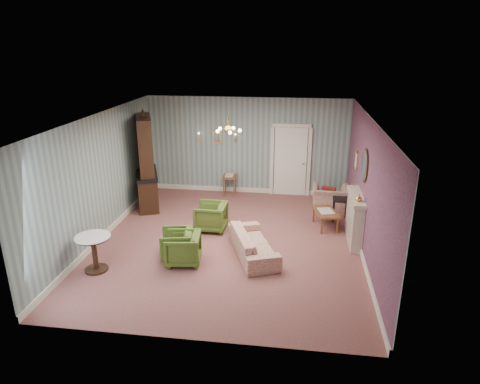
# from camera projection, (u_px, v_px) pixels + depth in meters

# --- Properties ---
(floor) EXTENTS (7.00, 7.00, 0.00)m
(floor) POSITION_uv_depth(u_px,v_px,m) (229.00, 242.00, 9.93)
(floor) COLOR #87544F
(floor) RESTS_ON ground
(ceiling) EXTENTS (7.00, 7.00, 0.00)m
(ceiling) POSITION_uv_depth(u_px,v_px,m) (228.00, 118.00, 8.96)
(ceiling) COLOR white
(ceiling) RESTS_ON ground
(wall_back) EXTENTS (6.00, 0.00, 6.00)m
(wall_back) POSITION_uv_depth(u_px,v_px,m) (247.00, 146.00, 12.71)
(wall_back) COLOR slate
(wall_back) RESTS_ON ground
(wall_front) EXTENTS (6.00, 0.00, 6.00)m
(wall_front) POSITION_uv_depth(u_px,v_px,m) (190.00, 258.00, 6.18)
(wall_front) COLOR slate
(wall_front) RESTS_ON ground
(wall_left) EXTENTS (0.00, 7.00, 7.00)m
(wall_left) POSITION_uv_depth(u_px,v_px,m) (101.00, 177.00, 9.82)
(wall_left) COLOR slate
(wall_left) RESTS_ON ground
(wall_right) EXTENTS (0.00, 7.00, 7.00)m
(wall_right) POSITION_uv_depth(u_px,v_px,m) (367.00, 189.00, 9.06)
(wall_right) COLOR slate
(wall_right) RESTS_ON ground
(wall_right_floral) EXTENTS (0.00, 7.00, 7.00)m
(wall_right_floral) POSITION_uv_depth(u_px,v_px,m) (367.00, 189.00, 9.07)
(wall_right_floral) COLOR #AC5667
(wall_right_floral) RESTS_ON ground
(door) EXTENTS (1.12, 0.12, 2.16)m
(door) POSITION_uv_depth(u_px,v_px,m) (290.00, 160.00, 12.63)
(door) COLOR white
(door) RESTS_ON floor
(olive_chair_a) EXTENTS (0.75, 0.78, 0.72)m
(olive_chair_a) POSITION_uv_depth(u_px,v_px,m) (183.00, 247.00, 8.87)
(olive_chair_a) COLOR #486222
(olive_chair_a) RESTS_ON floor
(olive_chair_b) EXTENTS (0.74, 0.77, 0.68)m
(olive_chair_b) POSITION_uv_depth(u_px,v_px,m) (176.00, 242.00, 9.14)
(olive_chair_b) COLOR #486222
(olive_chair_b) RESTS_ON floor
(olive_chair_c) EXTENTS (0.70, 0.74, 0.75)m
(olive_chair_c) POSITION_uv_depth(u_px,v_px,m) (211.00, 215.00, 10.46)
(olive_chair_c) COLOR #486222
(olive_chair_c) RESTS_ON floor
(sofa_chintz) EXTENTS (1.17, 1.92, 0.72)m
(sofa_chintz) POSITION_uv_depth(u_px,v_px,m) (253.00, 239.00, 9.22)
(sofa_chintz) COLOR #99413D
(sofa_chintz) RESTS_ON floor
(wingback_chair) EXTENTS (1.00, 0.68, 0.84)m
(wingback_chair) POSITION_uv_depth(u_px,v_px,m) (330.00, 194.00, 11.81)
(wingback_chair) COLOR #99413D
(wingback_chair) RESTS_ON floor
(dresser) EXTENTS (1.10, 1.70, 2.69)m
(dresser) POSITION_uv_depth(u_px,v_px,m) (146.00, 159.00, 11.70)
(dresser) COLOR black
(dresser) RESTS_ON floor
(fireplace) EXTENTS (0.30, 1.40, 1.16)m
(fireplace) POSITION_uv_depth(u_px,v_px,m) (355.00, 219.00, 9.75)
(fireplace) COLOR beige
(fireplace) RESTS_ON floor
(mantel_vase) EXTENTS (0.15, 0.15, 0.15)m
(mantel_vase) POSITION_uv_depth(u_px,v_px,m) (359.00, 198.00, 9.16)
(mantel_vase) COLOR gold
(mantel_vase) RESTS_ON fireplace
(oval_mirror) EXTENTS (0.04, 0.76, 0.84)m
(oval_mirror) POSITION_uv_depth(u_px,v_px,m) (365.00, 165.00, 9.31)
(oval_mirror) COLOR white
(oval_mirror) RESTS_ON wall_right
(framed_print) EXTENTS (0.04, 0.34, 0.42)m
(framed_print) POSITION_uv_depth(u_px,v_px,m) (357.00, 160.00, 10.65)
(framed_print) COLOR gold
(framed_print) RESTS_ON wall_right
(coffee_table) EXTENTS (0.68, 0.97, 0.45)m
(coffee_table) POSITION_uv_depth(u_px,v_px,m) (325.00, 219.00, 10.62)
(coffee_table) COLOR brown
(coffee_table) RESTS_ON floor
(side_table_black) EXTENTS (0.42, 0.42, 0.61)m
(side_table_black) POSITION_uv_depth(u_px,v_px,m) (340.00, 210.00, 11.00)
(side_table_black) COLOR black
(side_table_black) RESTS_ON floor
(pedestal_table) EXTENTS (0.76, 0.76, 0.77)m
(pedestal_table) POSITION_uv_depth(u_px,v_px,m) (95.00, 253.00, 8.57)
(pedestal_table) COLOR black
(pedestal_table) RESTS_ON floor
(nesting_table) EXTENTS (0.41, 0.52, 0.66)m
(nesting_table) POSITION_uv_depth(u_px,v_px,m) (230.00, 185.00, 12.82)
(nesting_table) COLOR brown
(nesting_table) RESTS_ON floor
(gilt_mirror_back) EXTENTS (0.28, 0.06, 0.36)m
(gilt_mirror_back) POSITION_uv_depth(u_px,v_px,m) (217.00, 137.00, 12.70)
(gilt_mirror_back) COLOR gold
(gilt_mirror_back) RESTS_ON wall_back
(sconce_left) EXTENTS (0.16, 0.12, 0.30)m
(sconce_left) POSITION_uv_depth(u_px,v_px,m) (199.00, 137.00, 12.75)
(sconce_left) COLOR gold
(sconce_left) RESTS_ON wall_back
(sconce_right) EXTENTS (0.16, 0.12, 0.30)m
(sconce_right) POSITION_uv_depth(u_px,v_px,m) (235.00, 138.00, 12.62)
(sconce_right) COLOR gold
(sconce_right) RESTS_ON wall_back
(chandelier) EXTENTS (0.56, 0.56, 0.36)m
(chandelier) POSITION_uv_depth(u_px,v_px,m) (228.00, 130.00, 9.05)
(chandelier) COLOR gold
(chandelier) RESTS_ON ceiling
(burgundy_cushion) EXTENTS (0.41, 0.28, 0.39)m
(burgundy_cushion) POSITION_uv_depth(u_px,v_px,m) (329.00, 193.00, 11.66)
(burgundy_cushion) COLOR maroon
(burgundy_cushion) RESTS_ON wingback_chair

